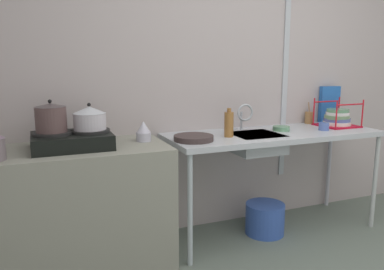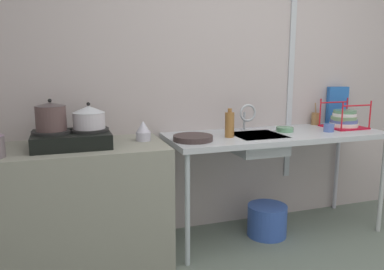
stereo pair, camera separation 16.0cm
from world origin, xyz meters
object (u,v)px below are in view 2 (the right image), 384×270
Objects in this scene: percolator at (143,131)px; bottle_by_sink at (230,124)px; sink_basin at (257,144)px; small_bowl_on_drainboard at (285,129)px; pot_on_right_burner at (89,117)px; faucet at (248,114)px; pot_on_left_burner at (51,116)px; cereal_box at (337,105)px; frying_pan at (193,138)px; utensil_jar at (315,119)px; dish_rack at (344,120)px; bucket_on_floor at (267,220)px; stove at (71,138)px; cup_by_rack at (329,128)px.

bottle_by_sink is at bearing -7.33° from percolator.
small_bowl_on_drainboard is (0.28, 0.06, 0.09)m from sink_basin.
pot_on_right_burner reaches higher than percolator.
faucet is at bearing 159.22° from small_bowl_on_drainboard.
pot_on_left_burner is 0.62× the size of cereal_box.
pot_on_left_burner is at bearing -178.84° from small_bowl_on_drainboard.
sink_basin is at bearing 5.87° from frying_pan.
percolator is 0.38× the size of sink_basin.
sink_basin is at bearing -159.28° from utensil_jar.
sink_basin is 1.24× the size of dish_rack.
small_bowl_on_drainboard reaches higher than bucket_on_floor.
bottle_by_sink reaches higher than percolator.
dish_rack is (1.40, 0.11, 0.05)m from frying_pan.
cereal_box is 1.05× the size of bucket_on_floor.
pot_on_right_burner is 1.25m from faucet.
stove is at bearing -174.03° from faucet.
pot_on_right_burner reaches higher than faucet.
frying_pan is 1.32m from utensil_jar.
frying_pan is 0.85× the size of cereal_box.
cereal_box reaches higher than sink_basin.
cup_by_rack is (0.61, -0.22, -0.11)m from faucet.
small_bowl_on_drainboard is 0.75m from bucket_on_floor.
bottle_by_sink is (-0.24, -0.18, -0.04)m from faucet.
pot_on_left_burner is 1.06× the size of utensil_jar.
bucket_on_floor is (-0.76, -0.08, -0.77)m from dish_rack.
pot_on_right_burner is at bearing -178.94° from dish_rack.
small_bowl_on_drainboard is (1.15, -0.01, -0.05)m from percolator.
dish_rack is at bearing 4.68° from frying_pan.
small_bowl_on_drainboard is 0.41× the size of cereal_box.
percolator is 1.25m from bucket_on_floor.
bottle_by_sink is at bearing -163.16° from utensil_jar.
bottle_by_sink is (1.24, -0.04, -0.11)m from pot_on_left_burner.
cereal_box is at bearing 19.51° from bucket_on_floor.
cup_by_rack is at bearing -2.23° from pot_on_left_burner.
sink_basin is at bearing -0.76° from pot_on_left_burner.
small_bowl_on_drainboard is at bearing 23.07° from bucket_on_floor.
bottle_by_sink reaches higher than cup_by_rack.
utensil_jar reaches higher than percolator.
dish_rack is at bearing -6.84° from faucet.
percolator is 1.86m from cereal_box.
pot_on_right_burner is 0.56× the size of sink_basin.
bottle_by_sink is (1.00, -0.04, -0.10)m from pot_on_right_burner.
frying_pan is at bearing -176.74° from bucket_on_floor.
cereal_box is at bearing 7.34° from faucet.
stove is 1.65m from bucket_on_floor.
cereal_box is at bearing 14.17° from bottle_by_sink.
pot_on_left_burner reaches higher than cup_by_rack.
dish_rack reaches higher than cup_by_rack.
faucet is (0.87, 0.10, 0.07)m from percolator.
stove is at bearing -178.75° from small_bowl_on_drainboard.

